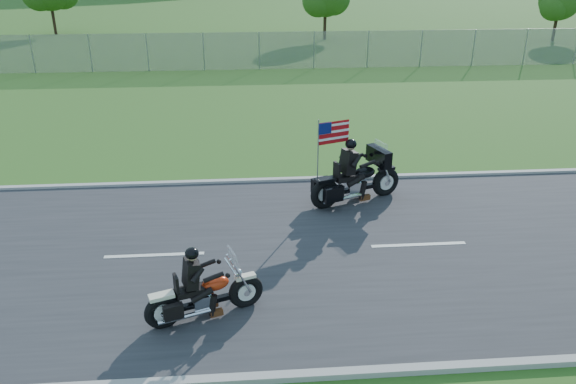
{
  "coord_description": "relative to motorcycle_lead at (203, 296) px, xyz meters",
  "views": [
    {
      "loc": [
        0.11,
        -11.01,
        6.4
      ],
      "look_at": [
        0.99,
        0.0,
        1.48
      ],
      "focal_mm": 35.0,
      "sensor_mm": 36.0,
      "label": 1
    }
  ],
  "objects": [
    {
      "name": "curb_south",
      "position": [
        0.76,
        -1.73,
        -0.44
      ],
      "size": [
        120.0,
        0.18,
        0.12
      ],
      "primitive_type": "cube",
      "color": "#9E9B93",
      "rests_on": "ground"
    },
    {
      "name": "fence",
      "position": [
        -4.24,
        22.32,
        0.51
      ],
      "size": [
        60.0,
        0.03,
        2.0
      ],
      "primitive_type": "cube",
      "color": "gray",
      "rests_on": "ground"
    },
    {
      "name": "motorcycle_lead",
      "position": [
        0.0,
        0.0,
        0.0
      ],
      "size": [
        2.19,
        1.05,
        1.52
      ],
      "rotation": [
        0.0,
        0.0,
        0.34
      ],
      "color": "black",
      "rests_on": "ground"
    },
    {
      "name": "ground",
      "position": [
        0.76,
        2.32,
        -0.49
      ],
      "size": [
        420.0,
        420.0,
        0.0
      ],
      "primitive_type": "plane",
      "color": "#2C4E18",
      "rests_on": "ground"
    },
    {
      "name": "curb_north",
      "position": [
        0.76,
        6.37,
        -0.44
      ],
      "size": [
        120.0,
        0.18,
        0.12
      ],
      "primitive_type": "cube",
      "color": "#9E9B93",
      "rests_on": "ground"
    },
    {
      "name": "motorcycle_follow",
      "position": [
        3.75,
        4.81,
        0.13
      ],
      "size": [
        2.6,
        1.37,
        2.27
      ],
      "rotation": [
        0.0,
        0.0,
        0.37
      ],
      "color": "black",
      "rests_on": "ground"
    },
    {
      "name": "tree_fence_far",
      "position": [
        22.8,
        30.35,
        2.16
      ],
      "size": [
        3.08,
        2.87,
        4.2
      ],
      "color": "#382316",
      "rests_on": "ground"
    },
    {
      "name": "road",
      "position": [
        0.76,
        2.32,
        -0.47
      ],
      "size": [
        120.0,
        8.0,
        0.04
      ],
      "primitive_type": "cube",
      "color": "#28282B",
      "rests_on": "ground"
    }
  ]
}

